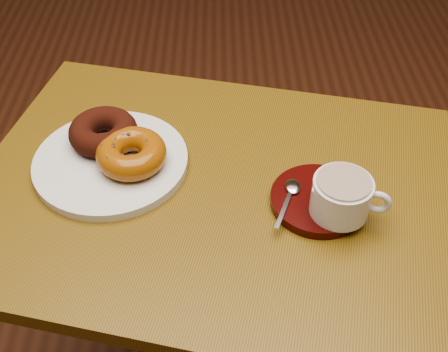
{
  "coord_description": "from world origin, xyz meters",
  "views": [
    {
      "loc": [
        0.17,
        -0.86,
        1.32
      ],
      "look_at": [
        0.18,
        -0.24,
        0.72
      ],
      "focal_mm": 45.0,
      "sensor_mm": 36.0,
      "label": 1
    }
  ],
  "objects_px": {
    "cafe_table": "(212,232)",
    "donut_plate": "(111,162)",
    "saucer": "(318,200)",
    "coffee_cup": "(342,196)"
  },
  "relations": [
    {
      "from": "cafe_table",
      "to": "donut_plate",
      "type": "distance_m",
      "value": 0.21
    },
    {
      "from": "cafe_table",
      "to": "donut_plate",
      "type": "height_order",
      "value": "donut_plate"
    },
    {
      "from": "saucer",
      "to": "donut_plate",
      "type": "bearing_deg",
      "value": 164.61
    },
    {
      "from": "coffee_cup",
      "to": "donut_plate",
      "type": "bearing_deg",
      "value": 177.46
    },
    {
      "from": "cafe_table",
      "to": "saucer",
      "type": "distance_m",
      "value": 0.2
    },
    {
      "from": "cafe_table",
      "to": "coffee_cup",
      "type": "relative_size",
      "value": 7.63
    },
    {
      "from": "donut_plate",
      "to": "saucer",
      "type": "relative_size",
      "value": 1.73
    },
    {
      "from": "cafe_table",
      "to": "coffee_cup",
      "type": "distance_m",
      "value": 0.25
    },
    {
      "from": "saucer",
      "to": "cafe_table",
      "type": "bearing_deg",
      "value": 165.7
    },
    {
      "from": "donut_plate",
      "to": "saucer",
      "type": "xyz_separation_m",
      "value": [
        0.32,
        -0.09,
        0.0
      ]
    }
  ]
}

